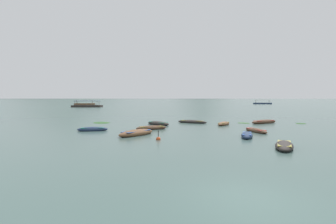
# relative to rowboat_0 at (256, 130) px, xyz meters

# --- Properties ---
(ground_plane) EXTENTS (6000.00, 6000.00, 0.00)m
(ground_plane) POSITION_rel_rowboat_0_xyz_m (-6.03, 1482.01, -0.15)
(ground_plane) COLOR #425B56
(mountain_1) EXTENTS (955.49, 955.49, 248.68)m
(mountain_1) POSITION_rel_rowboat_0_xyz_m (-689.44, 1703.83, 124.18)
(mountain_1) COLOR #4C5B56
(mountain_1) RESTS_ON ground
(mountain_2) EXTENTS (535.09, 535.09, 194.97)m
(mountain_2) POSITION_rel_rowboat_0_xyz_m (193.15, 1821.75, 97.33)
(mountain_2) COLOR #4C5B56
(mountain_2) RESTS_ON ground
(rowboat_0) EXTENTS (1.90, 3.77, 0.49)m
(rowboat_0) POSITION_rel_rowboat_0_xyz_m (0.00, 0.00, 0.00)
(rowboat_0) COLOR #4C3323
(rowboat_0) RESTS_ON ground
(rowboat_1) EXTENTS (3.29, 1.57, 0.53)m
(rowboat_1) POSITION_rel_rowboat_0_xyz_m (-17.08, 0.62, 0.01)
(rowboat_1) COLOR navy
(rowboat_1) RESTS_ON ground
(rowboat_2) EXTENTS (4.34, 2.93, 0.53)m
(rowboat_2) POSITION_rel_rowboat_0_xyz_m (-5.85, 9.68, 0.01)
(rowboat_2) COLOR #2D2826
(rowboat_2) RESTS_ON ground
(rowboat_3) EXTENTS (2.47, 3.86, 0.56)m
(rowboat_3) POSITION_rel_rowboat_0_xyz_m (-0.75, -8.76, 0.02)
(rowboat_3) COLOR #2D2826
(rowboat_3) RESTS_ON ground
(rowboat_4) EXTENTS (2.48, 3.20, 0.55)m
(rowboat_4) POSITION_rel_rowboat_0_xyz_m (-2.01, 6.82, 0.02)
(rowboat_4) COLOR brown
(rowboat_4) RESTS_ON ground
(rowboat_5) EXTENTS (1.85, 3.34, 0.58)m
(rowboat_5) POSITION_rel_rowboat_0_xyz_m (-1.93, -3.66, 0.03)
(rowboat_5) COLOR navy
(rowboat_5) RESTS_ON ground
(rowboat_6) EXTENTS (3.63, 4.29, 0.68)m
(rowboat_6) POSITION_rel_rowboat_0_xyz_m (-11.96, -2.58, 0.06)
(rowboat_6) COLOR brown
(rowboat_6) RESTS_ON ground
(rowboat_7) EXTENTS (3.54, 3.44, 0.57)m
(rowboat_7) POSITION_rel_rowboat_0_xyz_m (-10.45, 7.03, 0.02)
(rowboat_7) COLOR #2D2826
(rowboat_7) RESTS_ON ground
(rowboat_8) EXTENTS (4.47, 3.31, 0.64)m
(rowboat_8) POSITION_rel_rowboat_0_xyz_m (3.98, 9.33, 0.04)
(rowboat_8) COLOR #4C3323
(rowboat_8) RESTS_ON ground
(rowboat_9) EXTENTS (3.73, 2.55, 0.54)m
(rowboat_9) POSITION_rel_rowboat_0_xyz_m (-10.92, 2.05, 0.01)
(rowboat_9) COLOR #4C3323
(rowboat_9) RESTS_ON ground
(ferry_0) EXTENTS (10.51, 6.11, 2.54)m
(ferry_0) POSITION_rel_rowboat_0_xyz_m (-52.66, 103.96, 0.29)
(ferry_0) COLOR brown
(ferry_0) RESTS_ON ground
(ferry_1) EXTENTS (9.86, 4.47, 2.54)m
(ferry_1) POSITION_rel_rowboat_0_xyz_m (40.86, 120.58, 0.29)
(ferry_1) COLOR navy
(ferry_1) RESTS_ON ground
(ferry_2) EXTENTS (10.92, 4.77, 2.54)m
(ferry_2) POSITION_rel_rowboat_0_xyz_m (-40.79, 71.57, 0.29)
(ferry_2) COLOR #2D2826
(ferry_2) RESTS_ON ground
(mooring_buoy) EXTENTS (0.37, 0.37, 0.90)m
(mooring_buoy) POSITION_rel_rowboat_0_xyz_m (-9.74, -5.30, -0.06)
(mooring_buoy) COLOR #DB4C1E
(mooring_buoy) RESTS_ON ground
(weed_patch_2) EXTENTS (3.59, 3.71, 0.14)m
(weed_patch_2) POSITION_rel_rowboat_0_xyz_m (-18.57, 9.62, -0.15)
(weed_patch_2) COLOR #2D5628
(weed_patch_2) RESTS_ON ground
(weed_patch_4) EXTENTS (1.55, 1.59, 0.14)m
(weed_patch_4) POSITION_rel_rowboat_0_xyz_m (8.86, 9.02, -0.15)
(weed_patch_4) COLOR #2D5628
(weed_patch_4) RESTS_ON ground
(weed_patch_5) EXTENTS (2.01, 1.82, 0.14)m
(weed_patch_5) POSITION_rel_rowboat_0_xyz_m (1.24, 9.50, -0.15)
(weed_patch_5) COLOR #38662D
(weed_patch_5) RESTS_ON ground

